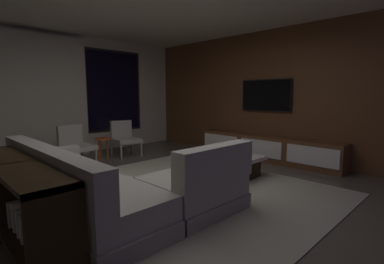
# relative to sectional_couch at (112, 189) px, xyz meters

# --- Properties ---
(floor) EXTENTS (9.20, 9.20, 0.00)m
(floor) POSITION_rel_sectional_couch_xyz_m (0.87, 0.07, -0.29)
(floor) COLOR #564C44
(back_wall_with_window) EXTENTS (6.60, 0.30, 2.70)m
(back_wall_with_window) POSITION_rel_sectional_couch_xyz_m (0.81, 3.68, 1.05)
(back_wall_with_window) COLOR beige
(back_wall_with_window) RESTS_ON floor
(media_wall) EXTENTS (0.12, 7.80, 2.70)m
(media_wall) POSITION_rel_sectional_couch_xyz_m (3.93, 0.07, 1.06)
(media_wall) COLOR brown
(media_wall) RESTS_ON floor
(area_rug) EXTENTS (3.20, 3.80, 0.01)m
(area_rug) POSITION_rel_sectional_couch_xyz_m (1.22, -0.03, -0.28)
(area_rug) COLOR #ADA391
(area_rug) RESTS_ON floor
(sectional_couch) EXTENTS (1.98, 2.50, 0.82)m
(sectional_couch) POSITION_rel_sectional_couch_xyz_m (0.00, 0.00, 0.00)
(sectional_couch) COLOR gray
(sectional_couch) RESTS_ON floor
(coffee_table) EXTENTS (1.16, 1.16, 0.36)m
(coffee_table) POSITION_rel_sectional_couch_xyz_m (2.01, 0.09, -0.10)
(coffee_table) COLOR black
(coffee_table) RESTS_ON floor
(book_stack_on_coffee_table) EXTENTS (0.29, 0.22, 0.09)m
(book_stack_on_coffee_table) POSITION_rel_sectional_couch_xyz_m (2.07, 0.23, 0.12)
(book_stack_on_coffee_table) COLOR #3A3982
(book_stack_on_coffee_table) RESTS_ON coffee_table
(accent_chair_near_window) EXTENTS (0.60, 0.61, 0.78)m
(accent_chair_near_window) POSITION_rel_sectional_couch_xyz_m (1.81, 2.66, 0.14)
(accent_chair_near_window) COLOR #B2ADA0
(accent_chair_near_window) RESTS_ON floor
(accent_chair_by_curtain) EXTENTS (0.61, 0.62, 0.78)m
(accent_chair_by_curtain) POSITION_rel_sectional_couch_xyz_m (0.64, 2.53, 0.14)
(accent_chair_by_curtain) COLOR #B2ADA0
(accent_chair_by_curtain) RESTS_ON floor
(side_stool) EXTENTS (0.32, 0.32, 0.46)m
(side_stool) POSITION_rel_sectional_couch_xyz_m (1.27, 2.63, 0.08)
(side_stool) COLOR #BF4C1E
(side_stool) RESTS_ON floor
(media_console) EXTENTS (0.46, 3.10, 0.52)m
(media_console) POSITION_rel_sectional_couch_xyz_m (3.64, 0.12, -0.04)
(media_console) COLOR brown
(media_console) RESTS_ON floor
(mounted_tv) EXTENTS (0.05, 1.15, 0.67)m
(mounted_tv) POSITION_rel_sectional_couch_xyz_m (3.82, 0.32, 1.06)
(mounted_tv) COLOR black
(console_table_behind_couch) EXTENTS (0.40, 2.10, 0.74)m
(console_table_behind_couch) POSITION_rel_sectional_couch_xyz_m (-0.91, 0.13, 0.12)
(console_table_behind_couch) COLOR black
(console_table_behind_couch) RESTS_ON floor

